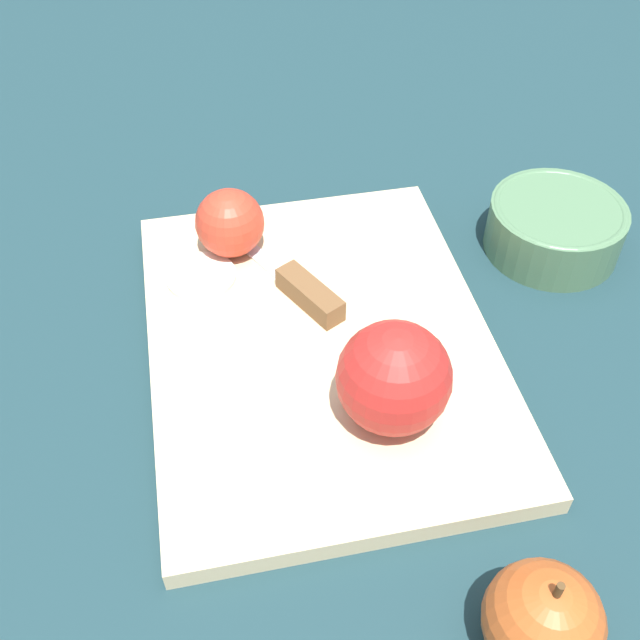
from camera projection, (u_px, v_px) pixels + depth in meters
ground_plane at (320, 351)px, 0.67m from camera, size 4.00×4.00×0.00m
cutting_board at (320, 343)px, 0.66m from camera, size 0.40×0.30×0.02m
apple_half_left at (394, 378)px, 0.56m from camera, size 0.09×0.09×0.09m
apple_half_right at (230, 223)px, 0.71m from camera, size 0.07×0.07×0.07m
knife at (305, 289)px, 0.68m from camera, size 0.17×0.10×0.02m
apple_slice at (201, 276)px, 0.70m from camera, size 0.07×0.07×0.00m
apple_whole at (543, 621)px, 0.46m from camera, size 0.08×0.08×0.09m
bowl at (555, 225)px, 0.74m from camera, size 0.13×0.13×0.05m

